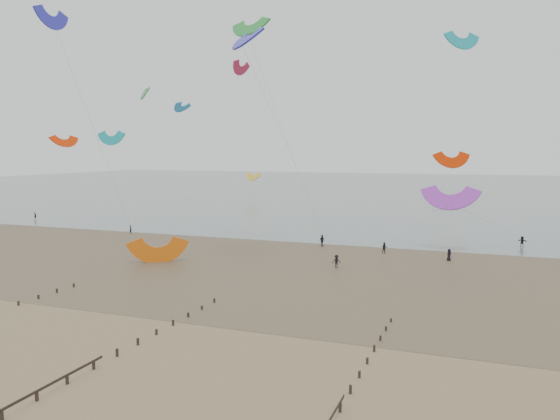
# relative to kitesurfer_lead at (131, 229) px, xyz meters

# --- Properties ---
(ground) EXTENTS (500.00, 500.00, 0.00)m
(ground) POSITION_rel_kitesurfer_lead_xyz_m (32.91, -48.72, -0.79)
(ground) COLOR brown
(ground) RESTS_ON ground
(sea_and_shore) EXTENTS (500.00, 665.00, 0.03)m
(sea_and_shore) POSITION_rel_kitesurfer_lead_xyz_m (28.83, -14.32, -0.78)
(sea_and_shore) COLOR #475654
(sea_and_shore) RESTS_ON ground
(kitesurfer_lead) EXTENTS (0.69, 0.62, 1.59)m
(kitesurfer_lead) POSITION_rel_kitesurfer_lead_xyz_m (0.00, 0.00, 0.00)
(kitesurfer_lead) COLOR black
(kitesurfer_lead) RESTS_ON ground
(kitesurfers) EXTENTS (152.85, 27.71, 1.88)m
(kitesurfers) POSITION_rel_kitesurfer_lead_xyz_m (58.61, -0.62, 0.08)
(kitesurfers) COLOR black
(kitesurfers) RESTS_ON ground
(grounded_kite) EXTENTS (8.97, 8.66, 3.89)m
(grounded_kite) POSITION_rel_kitesurfer_lead_xyz_m (19.97, -21.15, -0.79)
(grounded_kite) COLOR orange
(grounded_kite) RESTS_ON ground
(kites_airborne) EXTENTS (235.52, 118.43, 41.83)m
(kites_airborne) POSITION_rel_kitesurfer_lead_xyz_m (20.57, 40.12, 20.80)
(kites_airborne) COLOR red
(kites_airborne) RESTS_ON ground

